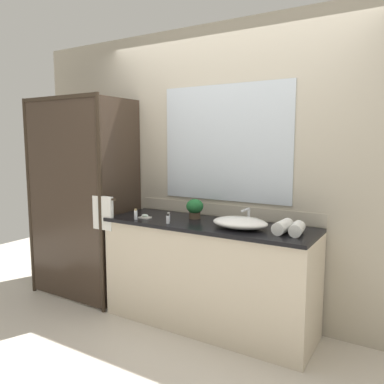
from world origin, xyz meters
TOP-DOWN VIEW (x-y plane):
  - ground_plane at (0.00, 0.00)m, footprint 8.00×8.00m
  - wall_back_with_mirror at (0.00, 0.34)m, footprint 4.40×0.06m
  - vanity_cabinet at (0.00, 0.01)m, footprint 1.80×0.58m
  - shower_enclosure at (-1.28, -0.19)m, footprint 1.20×0.59m
  - sink_basin at (0.31, -0.04)m, footprint 0.45×0.31m
  - faucet at (0.31, 0.12)m, footprint 0.17×0.16m
  - potted_plant at (-0.19, 0.11)m, footprint 0.15×0.15m
  - soap_dish at (-0.57, -0.11)m, footprint 0.10×0.07m
  - amenity_bottle_conditioner at (-0.27, -0.19)m, footprint 0.03×0.03m
  - amenity_bottle_body_wash at (-0.60, -0.20)m, footprint 0.03×0.03m
  - amenity_bottle_shampoo at (-0.31, -0.12)m, footprint 0.03×0.03m
  - rolled_towel_near_edge at (0.76, -0.03)m, footprint 0.12×0.20m
  - rolled_towel_middle at (0.65, -0.02)m, footprint 0.10×0.23m

SIDE VIEW (x-z plane):
  - ground_plane at x=0.00m, z-range 0.00..0.00m
  - vanity_cabinet at x=0.00m, z-range 0.00..0.90m
  - soap_dish at x=-0.57m, z-range 0.90..0.93m
  - amenity_bottle_shampoo at x=-0.31m, z-range 0.90..0.98m
  - amenity_bottle_conditioner at x=-0.27m, z-range 0.90..0.98m
  - sink_basin at x=0.31m, z-range 0.90..0.99m
  - amenity_bottle_body_wash at x=-0.60m, z-range 0.90..0.99m
  - rolled_towel_near_edge at x=0.76m, z-range 0.90..0.99m
  - rolled_towel_middle at x=0.65m, z-range 0.90..1.00m
  - faucet at x=0.31m, z-range 0.88..1.02m
  - potted_plant at x=-0.19m, z-range 0.91..1.08m
  - shower_enclosure at x=-1.28m, z-range 0.02..2.02m
  - wall_back_with_mirror at x=0.00m, z-range 0.01..2.61m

